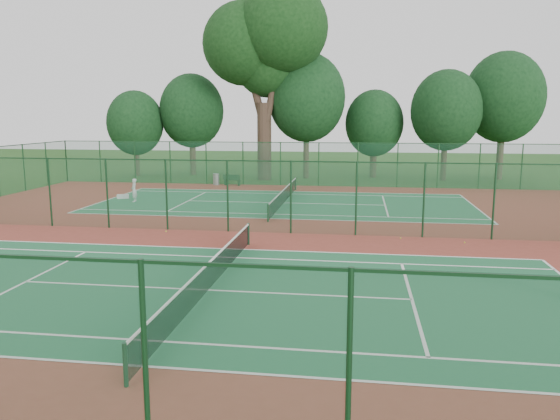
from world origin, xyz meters
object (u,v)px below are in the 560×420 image
at_px(player_far, 134,190).
at_px(kit_bag, 123,197).
at_px(bench, 232,180).
at_px(big_tree, 266,42).
at_px(trash_bin, 216,179).

bearing_deg(player_far, kit_bag, -139.28).
bearing_deg(bench, big_tree, 75.95).
relative_size(player_far, bench, 1.01).
bearing_deg(kit_bag, trash_bin, 46.84).
bearing_deg(big_tree, player_far, -114.84).
height_order(player_far, big_tree, big_tree).
height_order(bench, big_tree, big_tree).
bearing_deg(big_tree, kit_bag, -121.51).
bearing_deg(trash_bin, big_tree, 52.91).
relative_size(player_far, trash_bin, 1.64).
relative_size(trash_bin, bench, 0.62).
distance_m(player_far, kit_bag, 1.90).
distance_m(player_far, trash_bin, 9.84).
relative_size(player_far, big_tree, 0.09).
xyz_separation_m(player_far, trash_bin, (3.03, 9.36, -0.31)).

